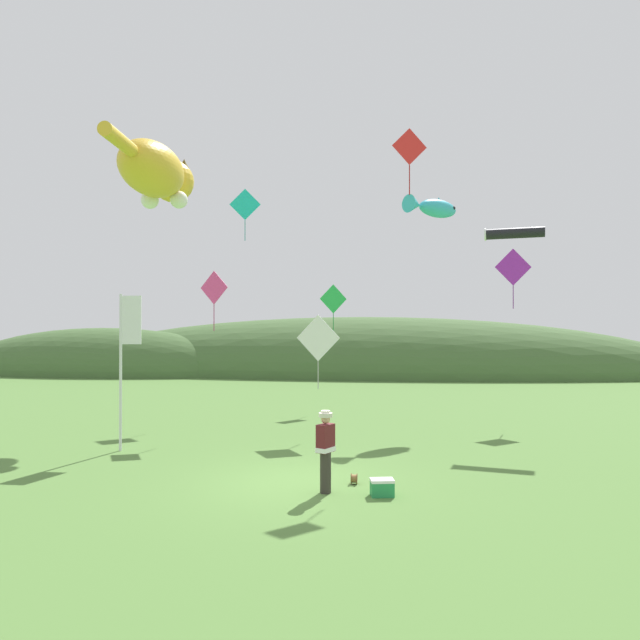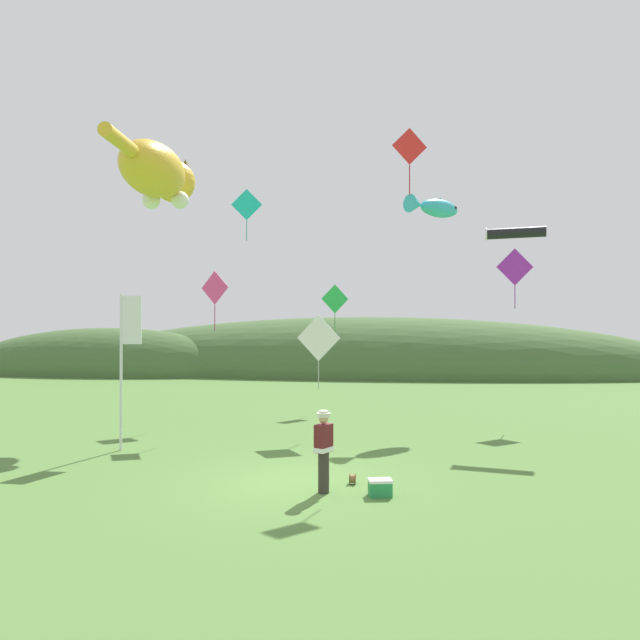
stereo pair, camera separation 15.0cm
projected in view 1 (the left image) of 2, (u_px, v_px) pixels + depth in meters
The scene contains 15 objects.
ground_plane at pixel (299, 482), 13.10m from camera, with size 120.00×120.00×0.00m, color #517A38.
distant_hill_ridge at pixel (308, 374), 42.22m from camera, with size 54.75×11.63×8.47m.
festival_attendant at pixel (326, 449), 12.30m from camera, with size 0.43×0.49×1.77m.
kite_spool at pixel (354, 479), 12.98m from camera, with size 0.14×0.24×0.24m.
picnic_cooler at pixel (382, 487), 12.06m from camera, with size 0.54×0.41×0.36m.
festival_banner_pole at pixel (126, 348), 16.43m from camera, with size 0.66×0.08×4.52m.
kite_giant_cat at pixel (157, 174), 19.83m from camera, with size 2.20×6.88×2.09m.
kite_fish_windsock at pixel (433, 208), 22.49m from camera, with size 2.42×2.36×0.82m.
kite_tube_streamer at pixel (513, 233), 19.55m from camera, with size 2.01×0.80×0.44m.
kite_diamond_white at pixel (318, 338), 18.55m from camera, with size 1.47×0.41×2.42m.
kite_diamond_red at pixel (409, 147), 17.09m from camera, with size 1.05×0.39×2.01m.
kite_diamond_pink at pixel (214, 288), 19.41m from camera, with size 1.08×0.42×2.05m.
kite_diamond_violet at pixel (513, 267), 22.19m from camera, with size 1.43×0.23×2.35m.
kite_diamond_teal at pixel (245, 205), 24.65m from camera, with size 1.35×0.19×2.26m.
kite_diamond_green at pixel (333, 299), 25.11m from camera, with size 1.13×0.63×2.19m.
Camera 1 is at (2.06, -12.98, 3.62)m, focal length 32.00 mm.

